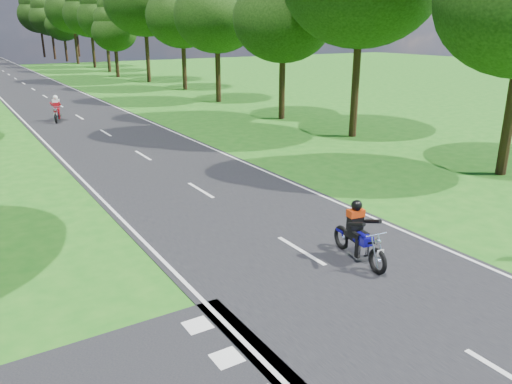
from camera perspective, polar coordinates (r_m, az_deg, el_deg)
ground at (r=11.86m, az=11.03°, el=-10.14°), size 160.00×160.00×0.00m
main_road at (r=58.23m, az=-25.03°, el=11.18°), size 7.00×140.00×0.02m
road_markings at (r=56.36m, az=-24.91°, el=11.02°), size 7.40×140.00×0.01m
treeline at (r=68.18m, az=-25.99°, el=18.86°), size 40.00×115.35×14.78m
rider_near_blue at (r=12.59m, az=11.79°, el=-4.48°), size 0.87×1.91×1.54m
rider_far_red at (r=33.55m, az=-21.86°, el=8.86°), size 1.13×2.00×1.58m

